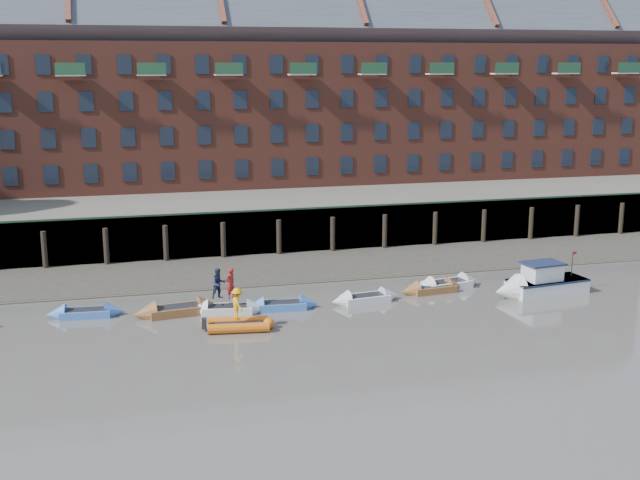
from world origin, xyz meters
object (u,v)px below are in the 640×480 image
object	(u,v)px
person_rower_b	(219,284)
rowboat_4	(282,305)
rowboat_6	(433,289)
motor_launch	(533,285)
rowboat_5	(366,298)
rowboat_2	(177,310)
rowboat_1	(86,313)
rowboat_7	(447,285)
person_rib_crew	(237,304)
rib_tender	(241,325)
person_rower_a	(230,283)
rowboat_3	(228,309)

from	to	relation	value
person_rower_b	rowboat_4	bearing A→B (deg)	-19.16
rowboat_6	person_rower_b	xyz separation A→B (m)	(-13.04, -0.85, 1.47)
rowboat_6	motor_launch	world-z (taller)	motor_launch
rowboat_5	rowboat_2	bearing A→B (deg)	171.88
rowboat_1	rowboat_2	distance (m)	4.97
rowboat_7	person_rib_crew	size ratio (longest dim) A/B	2.89
rowboat_7	person_rower_b	xyz separation A→B (m)	(-14.21, -1.43, 1.45)
rib_tender	person_rower_a	xyz separation A→B (m)	(-0.11, 2.92, 1.44)
rowboat_3	motor_launch	bearing A→B (deg)	6.46
rowboat_1	rowboat_6	size ratio (longest dim) A/B	0.97
rowboat_3	person_rib_crew	bearing A→B (deg)	-77.63
rowboat_4	rib_tender	size ratio (longest dim) A/B	1.20
rib_tender	rowboat_5	bearing A→B (deg)	28.43
rib_tender	person_rower_b	size ratio (longest dim) A/B	2.07
motor_launch	person_rower_a	distance (m)	18.04
rowboat_5	rib_tender	world-z (taller)	rowboat_5
person_rower_a	person_rib_crew	world-z (taller)	person_rower_a
rowboat_4	rowboat_7	world-z (taller)	rowboat_7
rowboat_1	person_rower_b	xyz separation A→B (m)	(7.18, -1.12, 1.47)
rowboat_4	rib_tender	distance (m)	4.01
motor_launch	person_rower_a	bearing A→B (deg)	-10.23
rowboat_2	person_rower_b	size ratio (longest dim) A/B	2.90
rowboat_7	rowboat_6	bearing A→B (deg)	-163.86
rib_tender	person_rower_b	bearing A→B (deg)	110.44
rowboat_4	rowboat_6	bearing A→B (deg)	10.61
rowboat_1	person_rower_b	bearing A→B (deg)	-4.80
rowboat_5	person_rower_a	distance (m)	8.00
rowboat_4	motor_launch	size ratio (longest dim) A/B	0.68
person_rower_b	person_rib_crew	size ratio (longest dim) A/B	1.03
rowboat_1	person_rib_crew	distance (m)	8.88
rowboat_4	person_rower_b	bearing A→B (deg)	-178.78
person_rib_crew	rowboat_3	bearing A→B (deg)	-10.41
rowboat_7	person_rower_a	xyz separation A→B (m)	(-13.58, -1.62, 1.46)
rowboat_1	rowboat_3	xyz separation A→B (m)	(7.61, -1.31, 0.01)
rowboat_1	rib_tender	world-z (taller)	rowboat_1
rowboat_6	rowboat_7	world-z (taller)	rowboat_7
rowboat_2	rowboat_5	distance (m)	10.78
rowboat_6	person_rib_crew	distance (m)	13.12
rib_tender	rowboat_1	bearing A→B (deg)	159.03
rowboat_7	person_rower_b	distance (m)	14.35
rowboat_7	person_rib_crew	world-z (taller)	person_rib_crew
rowboat_6	rowboat_7	distance (m)	1.30
rowboat_2	person_rower_a	distance (m)	3.29
rib_tender	rowboat_3	bearing A→B (deg)	103.10
rowboat_4	rowboat_7	size ratio (longest dim) A/B	0.88
rowboat_2	rowboat_3	size ratio (longest dim) A/B	1.13
rowboat_1	rowboat_6	distance (m)	20.23
rowboat_4	person_rower_a	bearing A→B (deg)	-175.76
person_rib_crew	person_rower_a	bearing A→B (deg)	-14.28
rowboat_2	rowboat_1	bearing A→B (deg)	161.97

